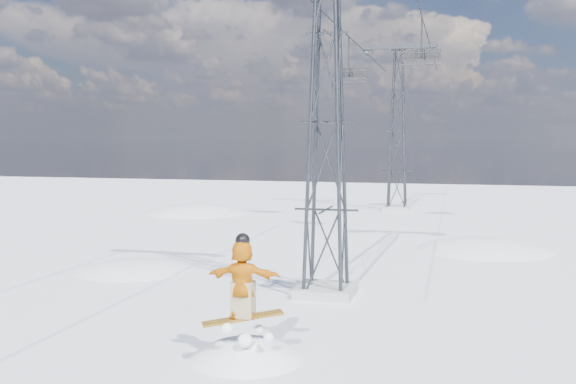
# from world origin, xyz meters

# --- Properties ---
(lift_tower_near) EXTENTS (5.20, 1.80, 11.43)m
(lift_tower_near) POSITION_xyz_m (0.80, 8.00, 5.47)
(lift_tower_near) COLOR #999999
(lift_tower_near) RESTS_ON ground
(lift_tower_far) EXTENTS (5.20, 1.80, 11.43)m
(lift_tower_far) POSITION_xyz_m (0.80, 33.00, 5.47)
(lift_tower_far) COLOR #999999
(lift_tower_far) RESTS_ON ground
(haul_cables) EXTENTS (4.46, 51.00, 0.06)m
(haul_cables) POSITION_xyz_m (0.80, 19.50, 10.85)
(haul_cables) COLOR black
(haul_cables) RESTS_ON ground
(lift_chair_mid) EXTENTS (1.86, 0.54, 2.31)m
(lift_chair_mid) POSITION_xyz_m (3.00, 20.51, 9.00)
(lift_chair_mid) COLOR black
(lift_chair_mid) RESTS_ON ground
(lift_chair_far) EXTENTS (2.16, 0.62, 2.67)m
(lift_chair_far) POSITION_xyz_m (-1.40, 25.56, 8.71)
(lift_chair_far) COLOR black
(lift_chair_far) RESTS_ON ground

